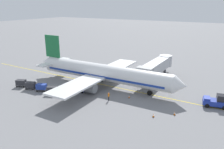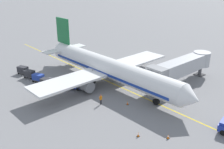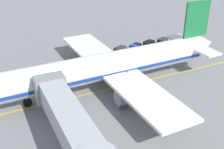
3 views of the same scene
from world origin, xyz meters
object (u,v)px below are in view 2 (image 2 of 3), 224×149
object	(u,v)px
baggage_cart_third_in_train	(29,73)
ground_crew_wing_walker	(101,99)
jet_bridge	(182,66)
parked_airliner	(108,68)
safety_cone_wing_tip	(168,137)
baggage_cart_second_in_train	(38,77)
safety_cone_nose_left	(128,103)
safety_cone_nose_right	(138,134)
baggage_cart_front	(46,82)
baggage_tug_lead	(75,85)
baggage_cart_tail_end	(23,69)

from	to	relation	value
baggage_cart_third_in_train	ground_crew_wing_walker	distance (m)	18.52
jet_bridge	parked_airliner	bearing A→B (deg)	-41.04
safety_cone_wing_tip	ground_crew_wing_walker	bearing A→B (deg)	-87.57
parked_airliner	baggage_cart_third_in_train	size ratio (longest dim) A/B	12.70
baggage_cart_second_in_train	safety_cone_nose_left	world-z (taller)	baggage_cart_second_in_train
ground_crew_wing_walker	parked_airliner	bearing A→B (deg)	-138.66
jet_bridge	safety_cone_nose_left	world-z (taller)	jet_bridge
baggage_cart_third_in_train	safety_cone_nose_right	world-z (taller)	baggage_cart_third_in_train
jet_bridge	baggage_cart_front	xyz separation A→B (m)	(19.78, -15.48, -2.51)
baggage_tug_lead	baggage_cart_third_in_train	bearing A→B (deg)	-69.76
parked_airliner	baggage_tug_lead	world-z (taller)	parked_airliner
baggage_cart_second_in_train	safety_cone_wing_tip	bearing A→B (deg)	97.64
jet_bridge	baggage_cart_tail_end	distance (m)	32.07
safety_cone_wing_tip	safety_cone_nose_right	bearing A→B (deg)	-48.58
safety_cone_nose_right	baggage_cart_second_in_train	bearing A→B (deg)	-87.15
parked_airliner	safety_cone_wing_tip	size ratio (longest dim) A/B	63.16
baggage_tug_lead	safety_cone_nose_left	xyz separation A→B (m)	(-2.84, 10.59, -0.42)
parked_airliner	baggage_cart_third_in_train	world-z (taller)	parked_airliner
baggage_cart_tail_end	ground_crew_wing_walker	xyz separation A→B (m)	(-3.58, 21.25, 0.00)
baggage_tug_lead	safety_cone_nose_right	size ratio (longest dim) A/B	4.70
baggage_cart_third_in_train	safety_cone_wing_tip	bearing A→B (deg)	97.56
baggage_cart_second_in_train	jet_bridge	bearing A→B (deg)	136.87
baggage_tug_lead	ground_crew_wing_walker	world-z (taller)	ground_crew_wing_walker
baggage_cart_third_in_train	safety_cone_wing_tip	world-z (taller)	baggage_cart_third_in_train
baggage_cart_tail_end	safety_cone_nose_right	distance (m)	31.30
baggage_tug_lead	baggage_cart_third_in_train	xyz separation A→B (m)	(3.87, -10.49, 0.24)
jet_bridge	baggage_tug_lead	world-z (taller)	jet_bridge
safety_cone_wing_tip	parked_airliner	bearing A→B (deg)	-107.36
baggage_tug_lead	baggage_cart_second_in_train	xyz separation A→B (m)	(3.50, -7.42, 0.24)
safety_cone_wing_tip	jet_bridge	bearing A→B (deg)	-149.90
safety_cone_nose_right	safety_cone_wing_tip	world-z (taller)	same
baggage_tug_lead	safety_cone_wing_tip	size ratio (longest dim) A/B	4.70
parked_airliner	baggage_cart_second_in_train	world-z (taller)	parked_airliner
baggage_tug_lead	baggage_cart_second_in_train	distance (m)	8.21
baggage_cart_front	safety_cone_wing_tip	size ratio (longest dim) A/B	4.97
baggage_cart_tail_end	parked_airliner	bearing A→B (deg)	122.12
parked_airliner	baggage_cart_third_in_train	xyz separation A→B (m)	(9.86, -12.64, -2.24)
safety_cone_nose_left	safety_cone_nose_right	xyz separation A→B (m)	(5.09, 7.10, 0.00)
baggage_cart_front	baggage_cart_third_in_train	bearing A→B (deg)	-85.81
safety_cone_wing_tip	safety_cone_nose_left	bearing A→B (deg)	-104.60
safety_cone_wing_tip	baggage_cart_third_in_train	bearing A→B (deg)	-82.44
baggage_cart_second_in_train	safety_cone_nose_right	bearing A→B (deg)	92.85
parked_airliner	safety_cone_nose_left	size ratio (longest dim) A/B	63.16
baggage_tug_lead	baggage_cart_second_in_train	size ratio (longest dim) A/B	0.94
jet_bridge	safety_cone_wing_tip	xyz separation A→B (m)	(16.11, 9.34, -3.17)
baggage_tug_lead	baggage_cart_tail_end	xyz separation A→B (m)	(3.88, -13.57, 0.24)
safety_cone_nose_left	baggage_cart_front	bearing A→B (deg)	-67.23
jet_bridge	baggage_tug_lead	size ratio (longest dim) A/B	6.05
ground_crew_wing_walker	safety_cone_nose_left	size ratio (longest dim) A/B	2.86
baggage_tug_lead	ground_crew_wing_walker	xyz separation A→B (m)	(0.30, 7.68, 0.24)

